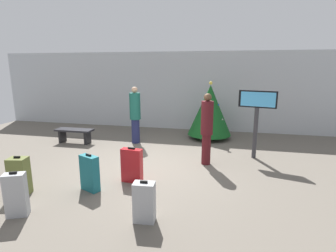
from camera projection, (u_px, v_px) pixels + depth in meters
ground_plane at (146, 166)px, 7.03m from camera, size 16.00×16.00×0.00m
back_wall at (178, 91)px, 11.03m from camera, size 16.00×0.20×3.16m
holiday_tree at (210, 110)px, 9.56m from camera, size 1.55×1.55×2.06m
flight_info_kiosk at (257, 111)px, 7.41m from camera, size 1.01×0.33×1.92m
waiting_bench at (75, 133)px, 9.13m from camera, size 1.27×0.44×0.48m
traveller_0 at (207, 127)px, 6.99m from camera, size 0.36×0.36×1.90m
traveller_1 at (135, 114)px, 9.00m from camera, size 0.37×0.37×1.91m
suitcase_0 at (16, 195)px, 4.63m from camera, size 0.40×0.33×0.82m
suitcase_1 at (132, 165)px, 6.01m from camera, size 0.49×0.23×0.82m
suitcase_2 at (19, 176)px, 5.41m from camera, size 0.40×0.34×0.82m
suitcase_3 at (144, 202)px, 4.46m from camera, size 0.37×0.25×0.73m
suitcase_4 at (90, 173)px, 5.59m from camera, size 0.47×0.34×0.80m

